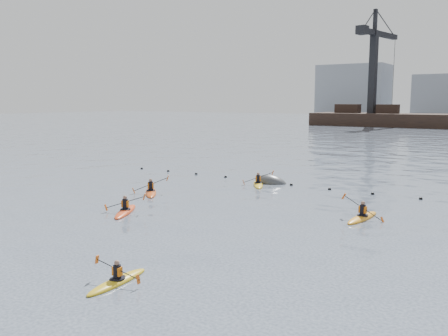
{
  "coord_description": "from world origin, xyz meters",
  "views": [
    {
      "loc": [
        12.8,
        -8.95,
        6.17
      ],
      "look_at": [
        -0.27,
        10.81,
        2.8
      ],
      "focal_mm": 38.0,
      "sensor_mm": 36.0,
      "label": 1
    }
  ],
  "objects": [
    {
      "name": "ground",
      "position": [
        0.0,
        0.0,
        0.0
      ],
      "size": [
        400.0,
        400.0,
        0.0
      ],
      "primitive_type": "plane",
      "color": "#36414F",
      "rests_on": "ground"
    },
    {
      "name": "float_line",
      "position": [
        -0.5,
        22.53,
        0.03
      ],
      "size": [
        33.24,
        0.73,
        0.24
      ],
      "color": "black",
      "rests_on": "ground"
    },
    {
      "name": "kayaker_1",
      "position": [
        1.23,
        1.94,
        0.09
      ],
      "size": [
        1.93,
        2.89,
        0.94
      ],
      "rotation": [
        0.0,
        0.0,
        0.07
      ],
      "color": "gold",
      "rests_on": "ground"
    },
    {
      "name": "kayaker_0",
      "position": [
        -5.99,
        9.49,
        0.1
      ],
      "size": [
        2.27,
        3.32,
        1.22
      ],
      "rotation": [
        0.0,
        0.0,
        0.51
      ],
      "color": "#E24215",
      "rests_on": "ground"
    },
    {
      "name": "kayaker_5",
      "position": [
        -4.07,
        21.11,
        0.1
      ],
      "size": [
        2.35,
        3.19,
        1.23
      ],
      "rotation": [
        0.0,
        0.0,
        0.56
      ],
      "color": "yellow",
      "rests_on": "ground"
    },
    {
      "name": "mooring_buoy",
      "position": [
        -3.62,
        22.44,
        0.0
      ],
      "size": [
        2.8,
        1.83,
        1.68
      ],
      "primitive_type": "ellipsoid",
      "rotation": [
        0.0,
        0.21,
        0.16
      ],
      "color": "#3B3D40",
      "rests_on": "ground"
    },
    {
      "name": "kayaker_2",
      "position": [
        -8.57,
        14.42,
        0.11
      ],
      "size": [
        2.91,
        3.11,
        1.33
      ],
      "rotation": [
        0.0,
        0.0,
        0.74
      ],
      "color": "#CE4C13",
      "rests_on": "ground"
    },
    {
      "name": "kayaker_3",
      "position": [
        5.46,
        15.39,
        0.1
      ],
      "size": [
        2.38,
        3.44,
        1.37
      ],
      "rotation": [
        0.0,
        0.0,
        -0.1
      ],
      "color": "orange",
      "rests_on": "ground"
    }
  ]
}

